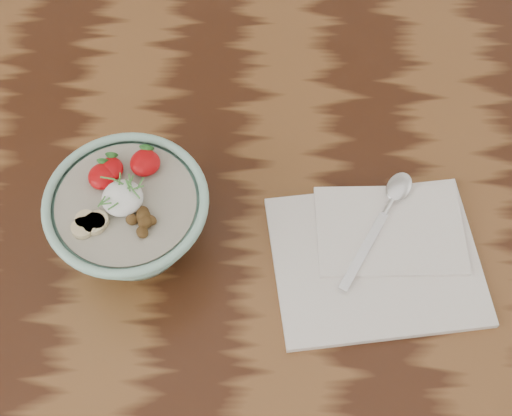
{
  "coord_description": "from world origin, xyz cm",
  "views": [
    {
      "loc": [
        6.81,
        -35.99,
        148.69
      ],
      "look_at": [
        6.46,
        -0.39,
        85.4
      ],
      "focal_mm": 50.0,
      "sensor_mm": 36.0,
      "label": 1
    }
  ],
  "objects": [
    {
      "name": "table",
      "position": [
        0.0,
        0.0,
        65.7
      ],
      "size": [
        160.0,
        90.0,
        75.0
      ],
      "color": "#371A0D",
      "rests_on": "ground"
    },
    {
      "name": "napkin",
      "position": [
        20.44,
        -0.74,
        75.6
      ],
      "size": [
        25.31,
        21.49,
        1.42
      ],
      "rotation": [
        0.0,
        0.0,
        0.13
      ],
      "color": "white",
      "rests_on": "table"
    },
    {
      "name": "spoon",
      "position": [
        22.07,
        5.36,
        76.79
      ],
      "size": [
        10.08,
        15.94,
        0.9
      ],
      "rotation": [
        0.0,
        0.0,
        -0.51
      ],
      "color": "silver",
      "rests_on": "napkin"
    },
    {
      "name": "breakfast_bowl",
      "position": [
        -7.15,
        0.77,
        80.91
      ],
      "size": [
        17.44,
        17.44,
        11.52
      ],
      "rotation": [
        0.0,
        0.0,
        -0.26
      ],
      "color": "#93C6B3",
      "rests_on": "table"
    }
  ]
}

